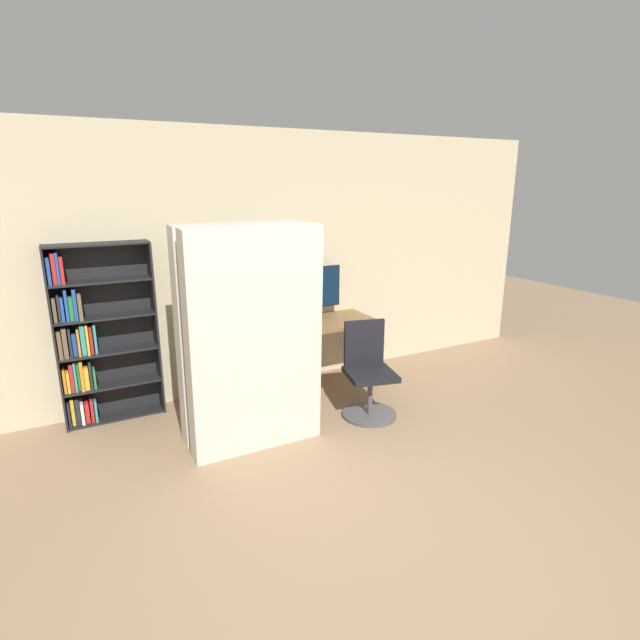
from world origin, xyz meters
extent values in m
plane|color=#937556|center=(0.00, 0.00, 0.00)|extent=(16.00, 16.00, 0.00)
cube|color=#C6B793|center=(0.00, 2.93, 1.35)|extent=(8.00, 0.06, 2.70)
cube|color=brown|center=(0.93, 2.57, 0.71)|extent=(1.10, 0.67, 0.03)
cylinder|color=brown|center=(0.44, 2.30, 0.35)|extent=(0.05, 0.05, 0.69)
cylinder|color=brown|center=(1.42, 2.30, 0.35)|extent=(0.05, 0.05, 0.69)
cylinder|color=brown|center=(0.44, 2.84, 0.35)|extent=(0.05, 0.05, 0.69)
cylinder|color=brown|center=(1.42, 2.84, 0.35)|extent=(0.05, 0.05, 0.69)
cylinder|color=black|center=(0.87, 2.76, 0.73)|extent=(0.24, 0.24, 0.02)
cylinder|color=black|center=(0.87, 2.76, 0.79)|extent=(0.04, 0.04, 0.10)
cube|color=black|center=(0.87, 2.77, 1.06)|extent=(0.70, 0.02, 0.45)
cube|color=#0A1E38|center=(0.87, 2.76, 1.06)|extent=(0.67, 0.03, 0.43)
cylinder|color=#4C4C51|center=(0.93, 1.67, 0.01)|extent=(0.52, 0.52, 0.03)
cylinder|color=#4C4C51|center=(0.93, 1.67, 0.22)|extent=(0.05, 0.05, 0.37)
cube|color=black|center=(0.93, 1.67, 0.43)|extent=(0.53, 0.53, 0.05)
cube|color=black|center=(0.98, 1.86, 0.68)|extent=(0.39, 0.13, 0.45)
cube|color=black|center=(-1.65, 2.78, 0.83)|extent=(0.02, 0.25, 1.66)
cube|color=black|center=(-0.80, 2.78, 0.83)|extent=(0.02, 0.25, 1.66)
cube|color=black|center=(-1.23, 2.89, 0.83)|extent=(0.88, 0.02, 1.66)
cube|color=black|center=(-1.23, 2.78, 0.01)|extent=(0.84, 0.22, 0.02)
cube|color=black|center=(-1.23, 2.78, 0.34)|extent=(0.84, 0.22, 0.02)
cube|color=black|center=(-1.23, 2.78, 0.67)|extent=(0.84, 0.22, 0.02)
cube|color=black|center=(-1.23, 2.78, 1.00)|extent=(0.84, 0.22, 0.02)
cube|color=black|center=(-1.23, 2.78, 1.32)|extent=(0.84, 0.22, 0.02)
cube|color=black|center=(-1.23, 2.78, 1.65)|extent=(0.84, 0.22, 0.02)
cube|color=#232328|center=(-1.63, 2.76, 0.13)|extent=(0.02, 0.15, 0.23)
cube|color=gold|center=(-1.59, 2.80, 0.15)|extent=(0.03, 0.15, 0.25)
cube|color=#232328|center=(-1.55, 2.79, 0.14)|extent=(0.04, 0.16, 0.25)
cube|color=silver|center=(-1.52, 2.78, 0.12)|extent=(0.03, 0.16, 0.21)
cube|color=red|center=(-1.48, 2.80, 0.12)|extent=(0.04, 0.16, 0.20)
cube|color=red|center=(-1.43, 2.79, 0.13)|extent=(0.03, 0.17, 0.22)
cube|color=teal|center=(-1.40, 2.76, 0.12)|extent=(0.02, 0.14, 0.21)
cube|color=orange|center=(-1.62, 2.79, 0.45)|extent=(0.02, 0.17, 0.21)
cube|color=gold|center=(-1.60, 2.78, 0.45)|extent=(0.02, 0.17, 0.20)
cube|color=red|center=(-1.56, 2.79, 0.48)|extent=(0.03, 0.17, 0.26)
cube|color=teal|center=(-1.53, 2.78, 0.48)|extent=(0.02, 0.17, 0.27)
cube|color=#287A38|center=(-1.51, 2.80, 0.48)|extent=(0.02, 0.14, 0.27)
cube|color=orange|center=(-1.48, 2.76, 0.49)|extent=(0.03, 0.17, 0.28)
cube|color=gold|center=(-1.44, 2.78, 0.45)|extent=(0.04, 0.16, 0.21)
cube|color=#232328|center=(-1.41, 2.78, 0.48)|extent=(0.02, 0.18, 0.27)
cube|color=#287A38|center=(-1.38, 2.77, 0.44)|extent=(0.02, 0.15, 0.19)
cube|color=brown|center=(-1.62, 2.74, 0.80)|extent=(0.03, 0.13, 0.25)
cube|color=brown|center=(-1.58, 2.78, 0.81)|extent=(0.04, 0.18, 0.27)
cube|color=#232328|center=(-1.54, 2.76, 0.81)|extent=(0.02, 0.17, 0.26)
cube|color=#1E4C9E|center=(-1.51, 2.80, 0.77)|extent=(0.04, 0.13, 0.20)
cube|color=orange|center=(-1.47, 2.76, 0.80)|extent=(0.02, 0.13, 0.25)
cube|color=teal|center=(-1.43, 2.80, 0.82)|extent=(0.04, 0.17, 0.28)
cube|color=gold|center=(-1.40, 2.77, 0.81)|extent=(0.02, 0.16, 0.28)
cube|color=red|center=(-1.37, 2.81, 0.80)|extent=(0.02, 0.16, 0.25)
cube|color=teal|center=(-1.33, 2.80, 0.81)|extent=(0.02, 0.17, 0.27)
cube|color=brown|center=(-1.62, 2.79, 1.11)|extent=(0.03, 0.16, 0.21)
cube|color=#232328|center=(-1.59, 2.76, 1.12)|extent=(0.02, 0.13, 0.24)
cube|color=#1E4C9E|center=(-1.56, 2.76, 1.11)|extent=(0.02, 0.13, 0.21)
cube|color=#1E4C9E|center=(-1.53, 2.75, 1.15)|extent=(0.02, 0.14, 0.28)
cube|color=#287A38|center=(-1.49, 2.79, 1.11)|extent=(0.03, 0.17, 0.21)
cube|color=#1E4C9E|center=(-1.46, 2.79, 1.15)|extent=(0.03, 0.18, 0.28)
cube|color=brown|center=(-1.42, 2.74, 1.12)|extent=(0.03, 0.13, 0.24)
cube|color=#1E4C9E|center=(-1.62, 2.75, 1.45)|extent=(0.03, 0.12, 0.23)
cube|color=red|center=(-1.58, 2.79, 1.47)|extent=(0.03, 0.18, 0.27)
cube|color=#1E4C9E|center=(-1.55, 2.78, 1.47)|extent=(0.02, 0.16, 0.27)
cube|color=red|center=(-1.52, 2.78, 1.45)|extent=(0.03, 0.18, 0.24)
cube|color=beige|center=(-0.22, 1.62, 0.93)|extent=(1.10, 0.27, 1.86)
cube|color=beige|center=(0.32, 1.62, 0.93)|extent=(0.01, 0.27, 1.83)
cube|color=beige|center=(-0.22, 1.94, 0.93)|extent=(1.10, 0.26, 1.86)
cube|color=beige|center=(0.32, 1.94, 0.93)|extent=(0.01, 0.27, 1.82)
camera|label=1|loc=(-1.55, -1.98, 2.17)|focal=28.00mm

